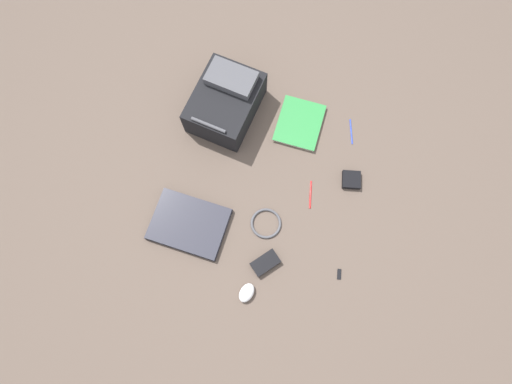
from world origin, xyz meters
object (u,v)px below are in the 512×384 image
(backpack, at_px, (226,101))
(book_manual, at_px, (299,123))
(cable_coil, at_px, (266,223))
(usb_stick, at_px, (339,274))
(computer_mouse, at_px, (247,293))
(pen_black, at_px, (311,194))
(pen_blue, at_px, (351,131))
(earbud_pouch, at_px, (351,180))
(laptop, at_px, (189,224))
(power_brick, at_px, (265,263))

(backpack, height_order, book_manual, backpack)
(cable_coil, distance_m, usb_stick, 0.42)
(backpack, bearing_deg, computer_mouse, 111.14)
(backpack, xyz_separation_m, usb_stick, (-0.73, 0.68, -0.09))
(backpack, relative_size, usb_stick, 8.73)
(cable_coil, height_order, pen_black, cable_coil)
(computer_mouse, xyz_separation_m, usb_stick, (-0.40, -0.19, -0.02))
(computer_mouse, bearing_deg, pen_blue, -93.69)
(earbud_pouch, xyz_separation_m, usb_stick, (-0.03, 0.46, -0.01))
(computer_mouse, bearing_deg, laptop, -19.29)
(cable_coil, distance_m, power_brick, 0.19)
(book_manual, distance_m, earbud_pouch, 0.39)
(cable_coil, xyz_separation_m, earbud_pouch, (-0.35, -0.32, 0.01))
(backpack, bearing_deg, pen_black, 146.99)
(backpack, height_order, pen_black, backpack)
(pen_blue, bearing_deg, backpack, 3.60)
(backpack, distance_m, pen_black, 0.63)
(backpack, relative_size, laptop, 1.14)
(backpack, bearing_deg, cable_coil, 122.78)
(backpack, xyz_separation_m, cable_coil, (-0.34, 0.53, -0.09))
(earbud_pouch, bearing_deg, laptop, 30.09)
(computer_mouse, bearing_deg, power_brick, -92.64)
(usb_stick, bearing_deg, pen_blue, -83.49)
(computer_mouse, relative_size, pen_blue, 0.67)
(earbud_pouch, bearing_deg, backpack, -17.34)
(computer_mouse, height_order, power_brick, computer_mouse)
(backpack, bearing_deg, earbud_pouch, 162.66)
(book_manual, bearing_deg, pen_black, 111.32)
(book_manual, height_order, pen_black, book_manual)
(laptop, xyz_separation_m, power_brick, (-0.40, 0.09, -0.00))
(pen_black, bearing_deg, earbud_pouch, -145.86)
(computer_mouse, height_order, cable_coil, computer_mouse)
(backpack, distance_m, computer_mouse, 0.94)
(laptop, bearing_deg, power_brick, 167.61)
(backpack, distance_m, power_brick, 0.82)
(backpack, distance_m, pen_blue, 0.66)
(power_brick, bearing_deg, pen_black, -109.50)
(pen_black, bearing_deg, pen_blue, -108.91)
(laptop, bearing_deg, book_manual, -121.53)
(book_manual, bearing_deg, power_brick, 90.28)
(laptop, relative_size, earbud_pouch, 4.19)
(pen_blue, bearing_deg, pen_black, 71.09)
(power_brick, relative_size, earbud_pouch, 1.46)
(pen_blue, bearing_deg, computer_mouse, 71.00)
(usb_stick, bearing_deg, laptop, -3.92)
(power_brick, height_order, pen_black, power_brick)
(computer_mouse, bearing_deg, earbud_pouch, -103.66)
(pen_black, bearing_deg, computer_mouse, 70.95)
(backpack, relative_size, cable_coil, 2.84)
(backpack, relative_size, computer_mouse, 4.63)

